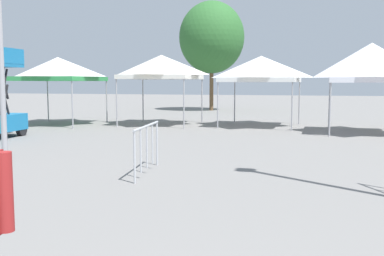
# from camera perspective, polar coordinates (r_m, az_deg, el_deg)

# --- Properties ---
(canopy_tent_center) EXTENTS (3.53, 3.53, 3.19)m
(canopy_tent_center) POSITION_cam_1_polar(r_m,az_deg,el_deg) (22.14, -16.86, 7.26)
(canopy_tent_center) COLOR #9E9EA3
(canopy_tent_center) RESTS_ON ground
(canopy_tent_left_of_center) EXTENTS (3.37, 3.37, 3.29)m
(canopy_tent_left_of_center) POSITION_cam_1_polar(r_m,az_deg,el_deg) (21.10, -3.97, 7.81)
(canopy_tent_left_of_center) COLOR #9E9EA3
(canopy_tent_left_of_center) RESTS_ON ground
(canopy_tent_behind_left) EXTENTS (3.55, 3.55, 3.19)m
(canopy_tent_behind_left) POSITION_cam_1_polar(r_m,az_deg,el_deg) (20.47, 8.87, 7.50)
(canopy_tent_behind_left) COLOR #9E9EA3
(canopy_tent_behind_left) RESTS_ON ground
(canopy_tent_behind_right) EXTENTS (3.23, 3.23, 3.52)m
(canopy_tent_behind_right) POSITION_cam_1_polar(r_m,az_deg,el_deg) (18.67, 22.07, 7.77)
(canopy_tent_behind_right) COLOR #9E9EA3
(canopy_tent_behind_right) RESTS_ON ground
(tree_behind_tents_right) EXTENTS (4.61, 4.61, 7.72)m
(tree_behind_tents_right) POSITION_cam_1_polar(r_m,az_deg,el_deg) (32.03, 2.55, 11.55)
(tree_behind_tents_right) COLOR brown
(tree_behind_tents_right) RESTS_ON ground
(crowd_barrier_by_lift) EXTENTS (0.29, 2.09, 1.08)m
(crowd_barrier_by_lift) POSITION_cam_1_polar(r_m,az_deg,el_deg) (9.74, -5.84, -1.48)
(crowd_barrier_by_lift) COLOR #B7BABF
(crowd_barrier_by_lift) RESTS_ON ground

